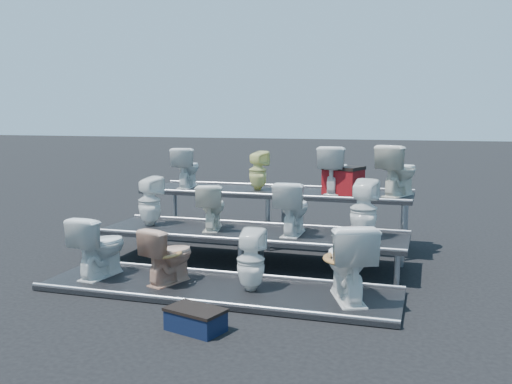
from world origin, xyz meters
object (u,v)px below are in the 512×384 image
(toilet_9, at_px, (258,171))
(toilet_11, at_px, (398,170))
(toilet_5, at_px, (212,206))
(toilet_10, at_px, (335,170))
(red_crate, at_px, (343,182))
(toilet_4, at_px, (150,201))
(toilet_6, at_px, (293,208))
(toilet_8, at_px, (187,167))
(toilet_1, at_px, (168,255))
(toilet_3, at_px, (348,261))
(toilet_2, at_px, (251,260))
(step_stool, at_px, (196,321))
(toilet_7, at_px, (364,209))
(toilet_0, at_px, (100,246))

(toilet_9, height_order, toilet_11, toilet_11)
(toilet_5, xyz_separation_m, toilet_10, (1.50, 1.30, 0.44))
(toilet_9, xyz_separation_m, red_crate, (1.37, -0.07, -0.12))
(toilet_4, distance_m, red_crate, 2.89)
(toilet_6, bearing_deg, toilet_5, 0.11)
(toilet_8, bearing_deg, red_crate, 171.79)
(toilet_1, distance_m, toilet_11, 3.70)
(toilet_8, bearing_deg, toilet_3, 132.75)
(toilet_2, bearing_deg, step_stool, 80.37)
(red_crate, relative_size, step_stool, 0.97)
(toilet_6, height_order, toilet_8, toilet_8)
(toilet_6, bearing_deg, toilet_8, -31.55)
(toilet_5, distance_m, step_stool, 2.69)
(toilet_7, height_order, toilet_10, toilet_10)
(toilet_8, xyz_separation_m, toilet_10, (2.45, 0.00, 0.03))
(toilet_3, relative_size, toilet_9, 1.38)
(toilet_1, xyz_separation_m, toilet_6, (1.20, 1.30, 0.42))
(step_stool, bearing_deg, toilet_9, 114.44)
(toilet_8, xyz_separation_m, toilet_11, (3.39, 0.00, 0.05))
(toilet_0, height_order, toilet_5, toilet_5)
(toilet_3, relative_size, step_stool, 1.61)
(toilet_2, bearing_deg, toilet_0, -0.88)
(toilet_9, relative_size, red_crate, 1.20)
(toilet_8, bearing_deg, toilet_4, 82.89)
(toilet_3, xyz_separation_m, toilet_8, (-3.03, 2.60, 0.70))
(toilet_0, xyz_separation_m, toilet_10, (2.48, 2.60, 0.78))
(toilet_2, xyz_separation_m, toilet_11, (1.46, 2.60, 0.82))
(toilet_2, height_order, toilet_10, toilet_10)
(toilet_1, distance_m, toilet_7, 2.54)
(toilet_0, relative_size, toilet_7, 1.00)
(toilet_5, relative_size, toilet_9, 1.04)
(toilet_1, bearing_deg, toilet_4, -35.77)
(toilet_1, bearing_deg, toilet_7, -129.66)
(toilet_1, bearing_deg, toilet_10, -101.70)
(toilet_5, bearing_deg, toilet_1, 76.03)
(toilet_3, distance_m, step_stool, 1.78)
(toilet_3, relative_size, toilet_5, 1.33)
(toilet_2, height_order, toilet_3, toilet_3)
(toilet_6, xyz_separation_m, step_stool, (-0.36, -2.48, -0.72))
(toilet_10, bearing_deg, toilet_3, 106.13)
(toilet_5, relative_size, toilet_7, 0.84)
(toilet_1, distance_m, toilet_2, 1.03)
(toilet_11, bearing_deg, toilet_3, 105.92)
(toilet_1, bearing_deg, toilet_11, -114.69)
(toilet_5, height_order, toilet_7, toilet_7)
(toilet_8, distance_m, step_stool, 4.31)
(toilet_0, height_order, toilet_2, toilet_0)
(toilet_6, bearing_deg, toilet_1, 47.35)
(toilet_8, height_order, red_crate, toilet_8)
(red_crate, bearing_deg, toilet_8, -162.16)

